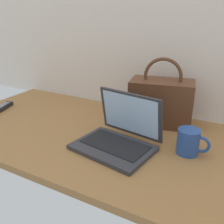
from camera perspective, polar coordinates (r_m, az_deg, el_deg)
desk at (r=1.17m, az=-2.47°, el=-5.65°), size 1.60×0.76×0.03m
laptop at (r=1.04m, az=1.62°, el=-5.42°), size 0.34×0.30×0.22m
coffee_mug at (r=1.03m, az=17.16°, el=-6.45°), size 0.13×0.09×0.10m
remote_control_near at (r=1.57m, az=-23.86°, el=0.95°), size 0.09×0.17×0.02m
handbag at (r=1.25m, az=11.10°, el=2.44°), size 0.33×0.22×0.33m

